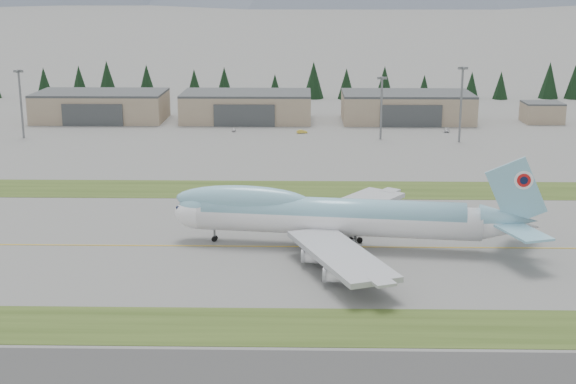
{
  "coord_description": "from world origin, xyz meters",
  "views": [
    {
      "loc": [
        6.53,
        -148.99,
        49.64
      ],
      "look_at": [
        3.3,
        11.77,
        8.0
      ],
      "focal_mm": 50.0,
      "sensor_mm": 36.0,
      "label": 1
    }
  ],
  "objects_px": {
    "hangar_right": "(407,107)",
    "service_vehicle_a": "(234,131)",
    "service_vehicle_c": "(446,132)",
    "hangar_left": "(101,106)",
    "hangar_center": "(247,106)",
    "boeing_747_freighter": "(334,216)",
    "service_vehicle_b": "(302,133)"
  },
  "relations": [
    {
      "from": "boeing_747_freighter",
      "to": "service_vehicle_b",
      "type": "bearing_deg",
      "value": 100.14
    },
    {
      "from": "service_vehicle_a",
      "to": "service_vehicle_b",
      "type": "distance_m",
      "value": 24.07
    },
    {
      "from": "boeing_747_freighter",
      "to": "service_vehicle_c",
      "type": "bearing_deg",
      "value": 78.06
    },
    {
      "from": "boeing_747_freighter",
      "to": "hangar_left",
      "type": "height_order",
      "value": "boeing_747_freighter"
    },
    {
      "from": "service_vehicle_c",
      "to": "boeing_747_freighter",
      "type": "bearing_deg",
      "value": -98.08
    },
    {
      "from": "boeing_747_freighter",
      "to": "service_vehicle_a",
      "type": "distance_m",
      "value": 130.33
    },
    {
      "from": "hangar_left",
      "to": "hangar_center",
      "type": "bearing_deg",
      "value": 0.0
    },
    {
      "from": "service_vehicle_b",
      "to": "hangar_right",
      "type": "bearing_deg",
      "value": -66.92
    },
    {
      "from": "service_vehicle_a",
      "to": "service_vehicle_c",
      "type": "bearing_deg",
      "value": -3.73
    },
    {
      "from": "hangar_left",
      "to": "service_vehicle_c",
      "type": "height_order",
      "value": "hangar_left"
    },
    {
      "from": "hangar_right",
      "to": "hangar_left",
      "type": "bearing_deg",
      "value": 180.0
    },
    {
      "from": "boeing_747_freighter",
      "to": "hangar_left",
      "type": "distance_m",
      "value": 170.82
    },
    {
      "from": "service_vehicle_a",
      "to": "service_vehicle_b",
      "type": "height_order",
      "value": "service_vehicle_b"
    },
    {
      "from": "service_vehicle_a",
      "to": "hangar_right",
      "type": "bearing_deg",
      "value": 16.21
    },
    {
      "from": "hangar_right",
      "to": "service_vehicle_c",
      "type": "distance_m",
      "value": 26.0
    },
    {
      "from": "service_vehicle_b",
      "to": "hangar_left",
      "type": "bearing_deg",
      "value": 59.99
    },
    {
      "from": "hangar_center",
      "to": "service_vehicle_a",
      "type": "xyz_separation_m",
      "value": [
        -2.97,
        -23.06,
        -5.39
      ]
    },
    {
      "from": "boeing_747_freighter",
      "to": "hangar_left",
      "type": "bearing_deg",
      "value": 125.95
    },
    {
      "from": "hangar_left",
      "to": "hangar_right",
      "type": "bearing_deg",
      "value": 0.0
    },
    {
      "from": "hangar_left",
      "to": "hangar_center",
      "type": "relative_size",
      "value": 1.0
    },
    {
      "from": "hangar_right",
      "to": "service_vehicle_c",
      "type": "xyz_separation_m",
      "value": [
        11.2,
        -22.84,
        -5.39
      ]
    },
    {
      "from": "hangar_left",
      "to": "service_vehicle_c",
      "type": "distance_m",
      "value": 128.36
    },
    {
      "from": "hangar_center",
      "to": "service_vehicle_a",
      "type": "distance_m",
      "value": 23.87
    },
    {
      "from": "hangar_left",
      "to": "service_vehicle_b",
      "type": "xyz_separation_m",
      "value": [
        75.87,
        -26.33,
        -5.39
      ]
    },
    {
      "from": "service_vehicle_b",
      "to": "service_vehicle_c",
      "type": "distance_m",
      "value": 50.45
    },
    {
      "from": "boeing_747_freighter",
      "to": "service_vehicle_c",
      "type": "distance_m",
      "value": 134.32
    },
    {
      "from": "hangar_left",
      "to": "hangar_center",
      "type": "height_order",
      "value": "same"
    },
    {
      "from": "hangar_left",
      "to": "service_vehicle_b",
      "type": "bearing_deg",
      "value": -19.14
    },
    {
      "from": "hangar_center",
      "to": "service_vehicle_b",
      "type": "relative_size",
      "value": 12.96
    },
    {
      "from": "boeing_747_freighter",
      "to": "service_vehicle_c",
      "type": "height_order",
      "value": "boeing_747_freighter"
    },
    {
      "from": "service_vehicle_c",
      "to": "service_vehicle_a",
      "type": "bearing_deg",
      "value": -168.84
    },
    {
      "from": "hangar_right",
      "to": "service_vehicle_a",
      "type": "distance_m",
      "value": 67.28
    }
  ]
}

